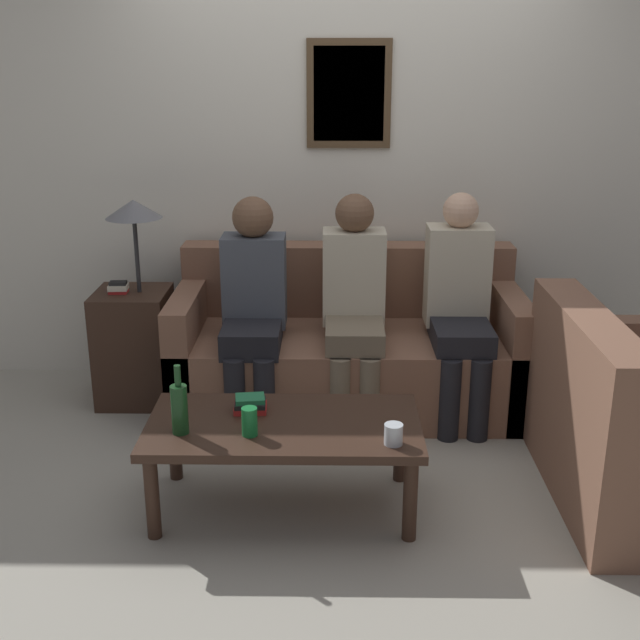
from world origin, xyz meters
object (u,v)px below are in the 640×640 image
object	(u,v)px
couch_main	(348,351)
wine_bottle	(179,408)
person_middle	(354,299)
coffee_table	(284,433)
person_left	(253,300)
drinking_glass	(394,434)
person_right	(459,301)

from	to	relation	value
couch_main	wine_bottle	bearing A→B (deg)	-119.69
couch_main	person_middle	world-z (taller)	person_middle
couch_main	wine_bottle	world-z (taller)	couch_main
wine_bottle	coffee_table	bearing A→B (deg)	14.07
wine_bottle	person_middle	size ratio (longest dim) A/B	0.25
person_left	drinking_glass	bearing A→B (deg)	-60.02
coffee_table	wine_bottle	xyz separation A→B (m)	(-0.42, -0.11, 0.17)
couch_main	person_middle	distance (m)	0.38
person_left	wine_bottle	bearing A→B (deg)	-100.89
wine_bottle	person_middle	bearing A→B (deg)	56.30
wine_bottle	drinking_glass	bearing A→B (deg)	-5.79
person_middle	coffee_table	bearing A→B (deg)	-107.78
coffee_table	drinking_glass	world-z (taller)	drinking_glass
couch_main	person_middle	bearing A→B (deg)	-78.36
drinking_glass	person_right	xyz separation A→B (m)	(0.44, 1.20, 0.20)
coffee_table	wine_bottle	world-z (taller)	wine_bottle
couch_main	person_right	xyz separation A→B (m)	(0.60, -0.15, 0.35)
wine_bottle	person_middle	world-z (taller)	person_middle
couch_main	person_right	distance (m)	0.71
couch_main	coffee_table	bearing A→B (deg)	-104.41
drinking_glass	person_middle	world-z (taller)	person_middle
person_middle	person_right	bearing A→B (deg)	-1.16
wine_bottle	person_left	distance (m)	1.11
coffee_table	wine_bottle	bearing A→B (deg)	-165.93
wine_bottle	drinking_glass	size ratio (longest dim) A/B	3.47
person_left	person_right	bearing A→B (deg)	1.84
person_middle	person_right	size ratio (longest dim) A/B	0.99
drinking_glass	coffee_table	bearing A→B (deg)	156.85
coffee_table	person_right	bearing A→B (deg)	48.44
couch_main	wine_bottle	distance (m)	1.47
wine_bottle	couch_main	bearing A→B (deg)	60.31
person_middle	person_right	xyz separation A→B (m)	(0.57, -0.01, -0.00)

